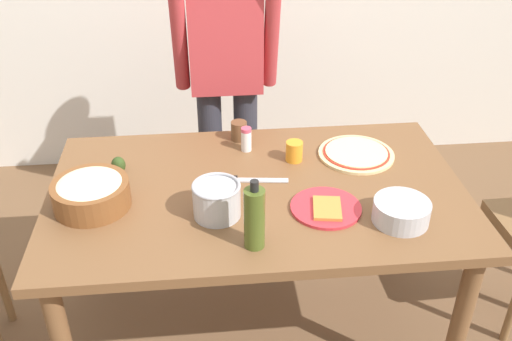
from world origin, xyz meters
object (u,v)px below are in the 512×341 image
(cup_small_brown, at_px, (239,131))
(pizza_raw_on_board, at_px, (356,154))
(mixing_bowl_steel, at_px, (401,212))
(chef_knife, at_px, (242,180))
(avocado, at_px, (118,165))
(olive_oil_bottle, at_px, (254,218))
(dining_table, at_px, (257,208))
(person_cook, at_px, (226,71))
(salt_shaker, at_px, (246,139))
(popcorn_bowl, at_px, (91,192))
(steel_pot, at_px, (217,200))
(cup_orange, at_px, (294,151))
(plate_with_slice, at_px, (326,208))

(cup_small_brown, bearing_deg, pizza_raw_on_board, -21.36)
(mixing_bowl_steel, bearing_deg, chef_knife, 149.82)
(mixing_bowl_steel, xyz_separation_m, cup_small_brown, (-0.52, 0.65, 0.00))
(chef_knife, distance_m, avocado, 0.50)
(mixing_bowl_steel, height_order, olive_oil_bottle, olive_oil_bottle)
(dining_table, bearing_deg, person_cook, 95.59)
(person_cook, height_order, salt_shaker, person_cook)
(person_cook, height_order, popcorn_bowl, person_cook)
(pizza_raw_on_board, height_order, steel_pot, steel_pot)
(person_cook, height_order, steel_pot, person_cook)
(pizza_raw_on_board, xyz_separation_m, salt_shaker, (-0.46, 0.09, 0.04))
(mixing_bowl_steel, bearing_deg, salt_shaker, 132.12)
(popcorn_bowl, distance_m, cup_orange, 0.83)
(mixing_bowl_steel, bearing_deg, person_cook, 118.85)
(popcorn_bowl, height_order, steel_pot, steel_pot)
(person_cook, height_order, pizza_raw_on_board, person_cook)
(steel_pot, bearing_deg, dining_table, 44.21)
(mixing_bowl_steel, bearing_deg, steel_pot, 171.26)
(cup_small_brown, bearing_deg, olive_oil_bottle, -90.15)
(mixing_bowl_steel, height_order, cup_small_brown, cup_small_brown)
(salt_shaker, bearing_deg, pizza_raw_on_board, -11.20)
(cup_small_brown, bearing_deg, mixing_bowl_steel, -51.15)
(person_cook, bearing_deg, mixing_bowl_steel, -61.15)
(popcorn_bowl, height_order, cup_small_brown, popcorn_bowl)
(plate_with_slice, relative_size, popcorn_bowl, 0.93)
(pizza_raw_on_board, distance_m, popcorn_bowl, 1.09)
(popcorn_bowl, bearing_deg, chef_knife, 11.51)
(person_cook, height_order, plate_with_slice, person_cook)
(steel_pot, bearing_deg, olive_oil_bottle, -57.40)
(steel_pot, bearing_deg, cup_small_brown, 77.85)
(pizza_raw_on_board, bearing_deg, cup_orange, -177.36)
(pizza_raw_on_board, relative_size, chef_knife, 1.09)
(popcorn_bowl, relative_size, olive_oil_bottle, 1.09)
(cup_small_brown, xyz_separation_m, avocado, (-0.50, -0.23, -0.01))
(popcorn_bowl, xyz_separation_m, chef_knife, (0.56, 0.11, -0.05))
(cup_orange, relative_size, cup_small_brown, 1.00)
(person_cook, bearing_deg, chef_knife, -88.38)
(pizza_raw_on_board, xyz_separation_m, popcorn_bowl, (-1.05, -0.26, 0.05))
(salt_shaker, bearing_deg, plate_with_slice, -61.30)
(avocado, bearing_deg, salt_shaker, 13.87)
(mixing_bowl_steel, height_order, cup_orange, cup_orange)
(cup_small_brown, distance_m, salt_shaker, 0.10)
(avocado, bearing_deg, chef_knife, -12.90)
(dining_table, xyz_separation_m, steel_pot, (-0.16, -0.16, 0.16))
(pizza_raw_on_board, height_order, mixing_bowl_steel, mixing_bowl_steel)
(olive_oil_bottle, bearing_deg, cup_small_brown, 89.85)
(popcorn_bowl, relative_size, steel_pot, 1.61)
(steel_pot, xyz_separation_m, salt_shaker, (0.14, 0.45, -0.01))
(mixing_bowl_steel, relative_size, avocado, 2.86)
(steel_pot, xyz_separation_m, chef_knife, (0.11, 0.21, -0.06))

